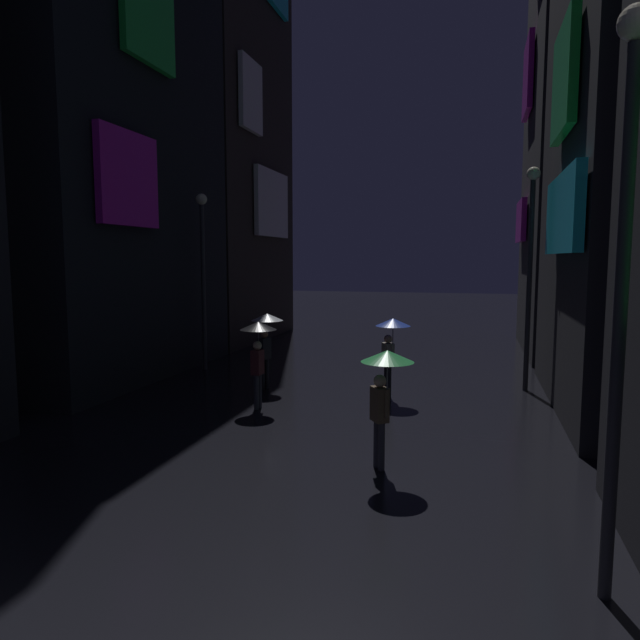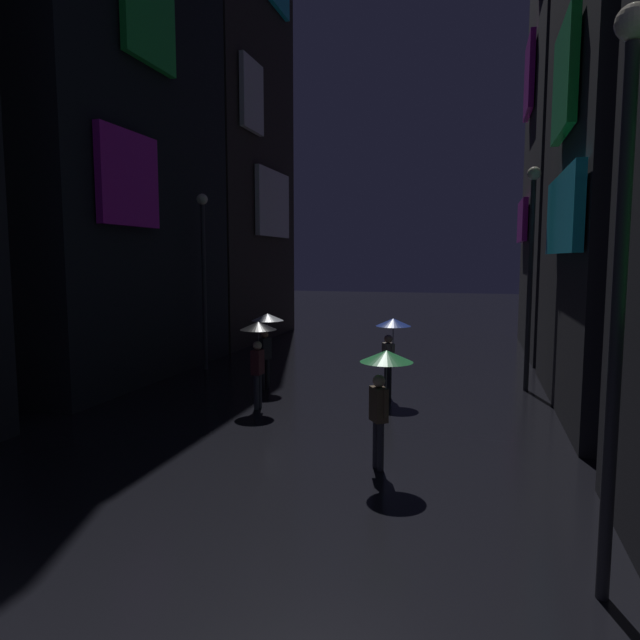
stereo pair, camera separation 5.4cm
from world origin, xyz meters
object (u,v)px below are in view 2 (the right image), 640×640
streetlamp_right_near (622,247)px  streetlamp_left_far (204,261)px  pedestrian_foreground_right_black (258,340)px  pedestrian_far_right_blue (392,335)px  pedestrian_midstreet_left_green (384,376)px  pedestrian_midstreet_centre_clear (267,330)px  streetlamp_right_far (531,254)px

streetlamp_right_near → streetlamp_left_far: size_ratio=1.07×
pedestrian_foreground_right_black → streetlamp_left_far: (-3.48, 4.07, 1.90)m
pedestrian_far_right_blue → pedestrian_midstreet_left_green: 5.20m
pedestrian_midstreet_centre_clear → streetlamp_right_near: size_ratio=0.35×
pedestrian_foreground_right_black → pedestrian_far_right_blue: same height
streetlamp_left_far → streetlamp_right_far: size_ratio=0.94×
pedestrian_midstreet_left_green → streetlamp_right_near: size_ratio=0.35×
pedestrian_midstreet_centre_clear → streetlamp_left_far: streetlamp_left_far is taller
pedestrian_midstreet_centre_clear → pedestrian_foreground_right_black: bearing=-75.0°
pedestrian_far_right_blue → streetlamp_right_far: bearing=28.5°
pedestrian_far_right_blue → streetlamp_left_far: 7.16m
pedestrian_midstreet_centre_clear → streetlamp_right_near: 11.24m
streetlamp_right_near → streetlamp_right_far: bearing=90.0°
streetlamp_right_near → streetlamp_left_far: bearing=133.5°
streetlamp_right_far → pedestrian_midstreet_centre_clear: bearing=-167.0°
pedestrian_foreground_right_black → streetlamp_right_far: bearing=29.2°
pedestrian_midstreet_centre_clear → pedestrian_midstreet_left_green: same height
pedestrian_midstreet_left_green → streetlamp_left_far: size_ratio=0.37×
streetlamp_right_far → streetlamp_right_near: bearing=-90.0°
streetlamp_right_far → pedestrian_far_right_blue: bearing=-151.5°
pedestrian_midstreet_centre_clear → pedestrian_far_right_blue: size_ratio=1.00×
pedestrian_foreground_right_black → pedestrian_far_right_blue: (3.02, 1.74, 0.00)m
pedestrian_foreground_right_black → pedestrian_midstreet_centre_clear: 2.09m
streetlamp_right_near → pedestrian_midstreet_left_green: bearing=133.3°
streetlamp_right_near → pedestrian_far_right_blue: bearing=113.0°
pedestrian_far_right_blue → pedestrian_midstreet_centre_clear: bearing=175.6°
pedestrian_midstreet_centre_clear → streetlamp_left_far: (-2.94, 2.05, 1.90)m
pedestrian_foreground_right_black → pedestrian_midstreet_left_green: bearing=-43.3°
pedestrian_foreground_right_black → streetlamp_right_far: (6.52, 3.64, 2.10)m
pedestrian_far_right_blue → streetlamp_left_far: bearing=160.3°
pedestrian_midstreet_centre_clear → streetlamp_right_far: streetlamp_right_far is taller
pedestrian_far_right_blue → streetlamp_right_near: bearing=-67.0°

